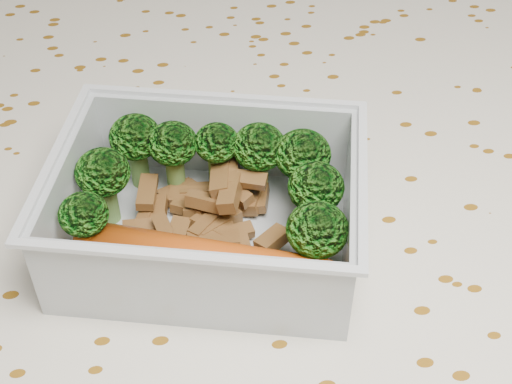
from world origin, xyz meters
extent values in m
cube|color=brown|center=(0.00, 0.00, 0.73)|extent=(1.40, 0.90, 0.04)
cube|color=silver|center=(0.00, 0.00, 0.75)|extent=(1.46, 0.96, 0.01)
cube|color=silver|center=(0.00, 0.48, 0.66)|extent=(1.46, 0.01, 0.18)
cube|color=silver|center=(-0.04, -0.01, 0.76)|extent=(0.20, 0.17, 0.00)
cube|color=silver|center=(-0.02, 0.05, 0.79)|extent=(0.17, 0.05, 0.06)
cube|color=silver|center=(-0.05, -0.07, 0.79)|extent=(0.17, 0.05, 0.06)
cube|color=silver|center=(0.05, -0.03, 0.79)|extent=(0.04, 0.12, 0.06)
cube|color=silver|center=(-0.12, 0.01, 0.79)|extent=(0.04, 0.12, 0.06)
cube|color=silver|center=(-0.02, 0.06, 0.82)|extent=(0.18, 0.05, 0.00)
cube|color=silver|center=(-0.06, -0.08, 0.82)|extent=(0.18, 0.05, 0.00)
cube|color=silver|center=(0.05, -0.03, 0.82)|extent=(0.04, 0.13, 0.00)
cube|color=silver|center=(-0.13, 0.01, 0.82)|extent=(0.04, 0.13, 0.00)
cylinder|color=#608C3F|center=(-0.08, 0.05, 0.77)|extent=(0.02, 0.02, 0.03)
ellipsoid|color=#39801C|center=(-0.08, 0.05, 0.80)|extent=(0.03, 0.03, 0.03)
cylinder|color=#608C3F|center=(-0.06, 0.04, 0.77)|extent=(0.02, 0.02, 0.03)
ellipsoid|color=#39801C|center=(-0.06, 0.04, 0.80)|extent=(0.03, 0.03, 0.03)
cylinder|color=#608C3F|center=(-0.03, 0.03, 0.78)|extent=(0.02, 0.02, 0.03)
ellipsoid|color=#39801C|center=(-0.03, 0.03, 0.80)|extent=(0.03, 0.03, 0.02)
cylinder|color=#608C3F|center=(0.00, 0.03, 0.77)|extent=(0.02, 0.02, 0.03)
ellipsoid|color=#39801C|center=(0.00, 0.03, 0.80)|extent=(0.04, 0.04, 0.03)
cylinder|color=#608C3F|center=(0.03, 0.02, 0.77)|extent=(0.02, 0.02, 0.03)
ellipsoid|color=#39801C|center=(0.03, 0.02, 0.80)|extent=(0.04, 0.04, 0.03)
cylinder|color=#608C3F|center=(-0.10, 0.02, 0.77)|extent=(0.02, 0.02, 0.03)
ellipsoid|color=#39801C|center=(-0.10, 0.02, 0.80)|extent=(0.03, 0.03, 0.03)
cylinder|color=#608C3F|center=(0.03, -0.01, 0.77)|extent=(0.02, 0.02, 0.03)
ellipsoid|color=#39801C|center=(0.03, -0.01, 0.80)|extent=(0.03, 0.03, 0.03)
cylinder|color=#608C3F|center=(-0.11, -0.02, 0.78)|extent=(0.02, 0.02, 0.03)
ellipsoid|color=#39801C|center=(-0.11, -0.02, 0.80)|extent=(0.03, 0.03, 0.02)
cylinder|color=#608C3F|center=(0.02, -0.05, 0.77)|extent=(0.02, 0.02, 0.03)
ellipsoid|color=#39801C|center=(0.02, -0.05, 0.80)|extent=(0.04, 0.04, 0.03)
cube|color=brown|center=(-0.03, 0.02, 0.79)|extent=(0.02, 0.03, 0.01)
cube|color=brown|center=(-0.04, 0.02, 0.77)|extent=(0.03, 0.03, 0.01)
cube|color=brown|center=(-0.03, -0.02, 0.77)|extent=(0.03, 0.01, 0.01)
cube|color=brown|center=(-0.04, 0.01, 0.78)|extent=(0.03, 0.02, 0.01)
cube|color=brown|center=(-0.04, -0.02, 0.77)|extent=(0.03, 0.02, 0.01)
cube|color=brown|center=(0.00, 0.01, 0.77)|extent=(0.02, 0.02, 0.01)
cube|color=brown|center=(-0.07, -0.01, 0.78)|extent=(0.02, 0.03, 0.01)
cube|color=brown|center=(-0.04, -0.01, 0.77)|extent=(0.03, 0.03, 0.01)
cube|color=brown|center=(-0.05, 0.02, 0.77)|extent=(0.03, 0.02, 0.01)
cube|color=brown|center=(-0.03, -0.01, 0.77)|extent=(0.01, 0.02, 0.01)
cube|color=brown|center=(-0.04, 0.01, 0.77)|extent=(0.03, 0.01, 0.01)
cube|color=brown|center=(-0.02, 0.02, 0.77)|extent=(0.02, 0.02, 0.01)
cube|color=brown|center=(-0.03, 0.02, 0.78)|extent=(0.01, 0.03, 0.01)
cube|color=brown|center=(-0.01, 0.01, 0.79)|extent=(0.03, 0.02, 0.01)
cube|color=brown|center=(-0.02, -0.02, 0.77)|extent=(0.01, 0.02, 0.01)
cube|color=brown|center=(-0.04, 0.02, 0.77)|extent=(0.03, 0.02, 0.01)
cube|color=brown|center=(-0.04, 0.03, 0.77)|extent=(0.02, 0.01, 0.01)
cube|color=brown|center=(-0.06, -0.01, 0.77)|extent=(0.02, 0.03, 0.01)
cube|color=brown|center=(-0.02, 0.02, 0.78)|extent=(0.03, 0.03, 0.01)
cube|color=brown|center=(-0.01, 0.02, 0.77)|extent=(0.02, 0.03, 0.01)
cube|color=brown|center=(0.00, -0.03, 0.77)|extent=(0.02, 0.02, 0.01)
cube|color=brown|center=(-0.08, 0.02, 0.78)|extent=(0.02, 0.03, 0.01)
cube|color=brown|center=(-0.02, 0.02, 0.79)|extent=(0.02, 0.03, 0.01)
cube|color=brown|center=(-0.05, 0.01, 0.77)|extent=(0.02, 0.02, 0.01)
cube|color=brown|center=(-0.08, 0.01, 0.77)|extent=(0.02, 0.03, 0.01)
cube|color=brown|center=(-0.04, -0.01, 0.77)|extent=(0.02, 0.02, 0.01)
cube|color=brown|center=(-0.03, -0.01, 0.77)|extent=(0.03, 0.02, 0.01)
cube|color=brown|center=(-0.07, 0.01, 0.77)|extent=(0.02, 0.03, 0.01)
cube|color=brown|center=(-0.02, 0.00, 0.79)|extent=(0.02, 0.03, 0.01)
cube|color=brown|center=(-0.08, 0.00, 0.77)|extent=(0.03, 0.01, 0.01)
cube|color=brown|center=(-0.06, 0.03, 0.77)|extent=(0.03, 0.02, 0.01)
cube|color=brown|center=(-0.03, 0.00, 0.77)|extent=(0.03, 0.03, 0.01)
cylinder|color=#B3440F|center=(-0.04, -0.05, 0.78)|extent=(0.14, 0.08, 0.03)
sphere|color=#B3440F|center=(0.02, -0.07, 0.78)|extent=(0.03, 0.03, 0.03)
sphere|color=#B3440F|center=(-0.11, -0.02, 0.78)|extent=(0.03, 0.03, 0.03)
camera|label=1|loc=(-0.06, -0.32, 1.09)|focal=50.00mm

